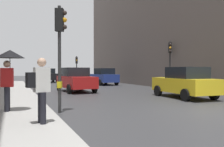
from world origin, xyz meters
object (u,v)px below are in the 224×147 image
object	(u,v)px
car_silver_hatchback	(79,75)
car_red_sedan	(76,80)
traffic_light_far_median	(77,64)
car_blue_van	(104,76)
car_yellow_taxi	(185,82)
pedestrian_with_umbrella	(9,63)
traffic_light_mid_street	(170,56)
pedestrian_with_black_backpack	(40,86)
traffic_light_near_right	(60,39)
car_dark_suv	(48,75)

from	to	relation	value
car_silver_hatchback	car_red_sedan	distance (m)	17.85
traffic_light_far_median	car_blue_van	xyz separation A→B (m)	(1.37, -6.15, -1.42)
car_yellow_taxi	pedestrian_with_umbrella	distance (m)	9.45
traffic_light_mid_street	traffic_light_far_median	distance (m)	14.60
pedestrian_with_umbrella	pedestrian_with_black_backpack	size ratio (longest dim) A/B	1.21
car_blue_van	car_red_sedan	size ratio (longest dim) A/B	0.99
car_yellow_taxi	car_red_sedan	distance (m)	7.87
car_silver_hatchback	car_blue_van	bearing A→B (deg)	-90.09
car_red_sedan	pedestrian_with_umbrella	bearing A→B (deg)	-118.26
traffic_light_far_median	pedestrian_with_umbrella	bearing A→B (deg)	-110.17
traffic_light_far_median	pedestrian_with_black_backpack	xyz separation A→B (m)	(-6.98, -23.60, -1.14)
car_red_sedan	pedestrian_with_umbrella	distance (m)	9.39
car_yellow_taxi	car_blue_van	xyz separation A→B (m)	(-0.05, 13.04, 0.00)
car_silver_hatchback	traffic_light_near_right	bearing A→B (deg)	-106.17
traffic_light_mid_street	pedestrian_with_umbrella	size ratio (longest dim) A/B	1.82
traffic_light_mid_street	traffic_light_far_median	xyz separation A→B (m)	(-4.19, 13.98, -0.39)
car_silver_hatchback	car_red_sedan	bearing A→B (deg)	-105.40
traffic_light_far_median	car_blue_van	world-z (taller)	traffic_light_far_median
traffic_light_mid_street	car_red_sedan	world-z (taller)	traffic_light_mid_street
pedestrian_with_umbrella	traffic_light_near_right	bearing A→B (deg)	-4.23
car_silver_hatchback	pedestrian_with_umbrella	size ratio (longest dim) A/B	1.98
traffic_light_far_median	traffic_light_mid_street	bearing A→B (deg)	-73.32
car_silver_hatchback	pedestrian_with_black_backpack	distance (m)	29.11
traffic_light_near_right	traffic_light_mid_street	bearing A→B (deg)	35.58
car_dark_suv	pedestrian_with_umbrella	world-z (taller)	pedestrian_with_umbrella
car_yellow_taxi	car_red_sedan	size ratio (longest dim) A/B	0.99
car_yellow_taxi	pedestrian_with_umbrella	bearing A→B (deg)	-167.92
car_blue_van	pedestrian_with_black_backpack	bearing A→B (deg)	-115.59
car_dark_suv	traffic_light_mid_street	bearing A→B (deg)	-64.78
traffic_light_mid_street	car_blue_van	size ratio (longest dim) A/B	0.91
traffic_light_near_right	traffic_light_far_median	bearing A→B (deg)	74.20
car_yellow_taxi	car_dark_suv	bearing A→B (deg)	102.65
car_blue_van	car_dark_suv	world-z (taller)	same
traffic_light_near_right	car_blue_van	world-z (taller)	traffic_light_near_right
traffic_light_mid_street	car_silver_hatchback	world-z (taller)	traffic_light_mid_street
traffic_light_mid_street	pedestrian_with_umbrella	distance (m)	13.97
traffic_light_near_right	car_blue_van	bearing A→B (deg)	63.96
traffic_light_far_median	pedestrian_with_black_backpack	world-z (taller)	traffic_light_far_median
traffic_light_mid_street	traffic_light_far_median	world-z (taller)	traffic_light_mid_street
car_dark_suv	pedestrian_with_black_backpack	world-z (taller)	pedestrian_with_black_backpack
traffic_light_far_median	car_red_sedan	size ratio (longest dim) A/B	0.77
car_red_sedan	traffic_light_mid_street	bearing A→B (deg)	-7.93
car_red_sedan	pedestrian_with_black_backpack	bearing A→B (deg)	-108.81
pedestrian_with_black_backpack	traffic_light_mid_street	bearing A→B (deg)	40.72
traffic_light_mid_street	traffic_light_far_median	size ratio (longest dim) A/B	1.17
pedestrian_with_umbrella	pedestrian_with_black_backpack	distance (m)	2.65
traffic_light_mid_street	car_dark_suv	bearing A→B (deg)	115.22
pedestrian_with_umbrella	car_red_sedan	bearing A→B (deg)	61.74
car_yellow_taxi	car_red_sedan	xyz separation A→B (m)	(-4.78, 6.26, 0.00)
car_silver_hatchback	car_red_sedan	world-z (taller)	same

